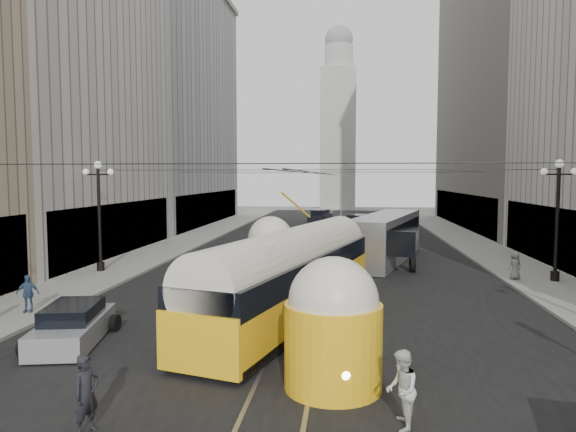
% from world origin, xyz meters
% --- Properties ---
extents(road, '(20.00, 85.00, 0.02)m').
position_xyz_m(road, '(0.00, 32.50, 0.00)').
color(road, black).
rests_on(road, ground).
extents(sidewalk_left, '(4.00, 72.00, 0.15)m').
position_xyz_m(sidewalk_left, '(-12.00, 36.00, 0.07)').
color(sidewalk_left, gray).
rests_on(sidewalk_left, ground).
extents(sidewalk_right, '(4.00, 72.00, 0.15)m').
position_xyz_m(sidewalk_right, '(12.00, 36.00, 0.07)').
color(sidewalk_right, gray).
rests_on(sidewalk_right, ground).
extents(rail_left, '(0.12, 85.00, 0.04)m').
position_xyz_m(rail_left, '(-0.75, 32.50, 0.00)').
color(rail_left, gray).
rests_on(rail_left, ground).
extents(rail_right, '(0.12, 85.00, 0.04)m').
position_xyz_m(rail_right, '(0.75, 32.50, 0.00)').
color(rail_right, gray).
rests_on(rail_right, ground).
extents(building_left_mid, '(12.60, 20.60, 34.60)m').
position_xyz_m(building_left_mid, '(-20.00, 24.00, 17.31)').
color(building_left_mid, '#B7B2A8').
rests_on(building_left_mid, ground).
extents(building_left_far, '(12.60, 28.60, 28.60)m').
position_xyz_m(building_left_far, '(-19.99, 48.00, 14.31)').
color(building_left_far, '#999999').
rests_on(building_left_far, ground).
extents(building_right_far, '(12.60, 32.60, 32.60)m').
position_xyz_m(building_right_far, '(20.00, 48.00, 16.31)').
color(building_right_far, '#514C47').
rests_on(building_right_far, ground).
extents(distant_tower, '(6.00, 6.00, 31.36)m').
position_xyz_m(distant_tower, '(0.00, 80.00, 14.97)').
color(distant_tower, '#B2AFA8').
rests_on(distant_tower, ground).
extents(lamppost_left_mid, '(1.86, 0.44, 6.37)m').
position_xyz_m(lamppost_left_mid, '(-12.60, 18.00, 3.74)').
color(lamppost_left_mid, black).
rests_on(lamppost_left_mid, sidewalk_left).
extents(lamppost_right_mid, '(1.86, 0.44, 6.37)m').
position_xyz_m(lamppost_right_mid, '(12.60, 18.00, 3.74)').
color(lamppost_right_mid, black).
rests_on(lamppost_right_mid, sidewalk_right).
extents(catenary, '(25.00, 72.00, 0.23)m').
position_xyz_m(catenary, '(0.12, 31.49, 5.88)').
color(catenary, black).
rests_on(catenary, ground).
extents(streetcar, '(6.28, 15.86, 3.59)m').
position_xyz_m(streetcar, '(-0.50, 9.83, 1.76)').
color(streetcar, yellow).
rests_on(streetcar, ground).
extents(city_bus, '(5.81, 12.59, 3.09)m').
position_xyz_m(city_bus, '(4.27, 24.44, 1.69)').
color(city_bus, '#929497').
rests_on(city_bus, ground).
extents(sedan_silver, '(2.58, 4.55, 1.35)m').
position_xyz_m(sedan_silver, '(-7.50, 5.89, 0.61)').
color(sedan_silver, '#A4A4A9').
rests_on(sedan_silver, ground).
extents(sedan_white_far, '(3.14, 4.79, 1.40)m').
position_xyz_m(sedan_white_far, '(2.77, 47.07, 0.63)').
color(sedan_white_far, silver).
rests_on(sedan_white_far, ground).
extents(sedan_dark_far, '(2.91, 5.06, 1.50)m').
position_xyz_m(sedan_dark_far, '(-1.68, 53.69, 0.68)').
color(sedan_dark_far, black).
rests_on(sedan_dark_far, ground).
extents(pedestrian_crossing_a, '(0.63, 0.75, 1.76)m').
position_xyz_m(pedestrian_crossing_a, '(-3.96, 0.16, 0.88)').
color(pedestrian_crossing_a, black).
rests_on(pedestrian_crossing_a, ground).
extents(pedestrian_crossing_b, '(0.72, 0.90, 1.79)m').
position_xyz_m(pedestrian_crossing_b, '(2.92, 1.17, 0.89)').
color(pedestrian_crossing_b, silver).
rests_on(pedestrian_crossing_b, ground).
extents(pedestrian_sidewalk_right, '(0.83, 0.64, 1.49)m').
position_xyz_m(pedestrian_sidewalk_right, '(10.63, 18.18, 0.90)').
color(pedestrian_sidewalk_right, gray).
rests_on(pedestrian_sidewalk_right, sidewalk_right).
extents(pedestrian_sidewalk_left, '(0.98, 0.68, 1.52)m').
position_xyz_m(pedestrian_sidewalk_left, '(-11.16, 8.96, 0.91)').
color(pedestrian_sidewalk_left, '#344C71').
rests_on(pedestrian_sidewalk_left, sidewalk_left).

